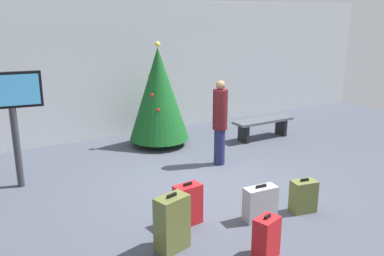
{
  "coord_description": "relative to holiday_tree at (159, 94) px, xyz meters",
  "views": [
    {
      "loc": [
        -3.56,
        -5.56,
        2.94
      ],
      "look_at": [
        0.12,
        0.76,
        0.9
      ],
      "focal_mm": 38.23,
      "sensor_mm": 36.0,
      "label": 1
    }
  ],
  "objects": [
    {
      "name": "ground_plane",
      "position": [
        -0.37,
        -2.69,
        -1.2
      ],
      "size": [
        16.0,
        16.0,
        0.0
      ],
      "primitive_type": "plane",
      "color": "#424754"
    },
    {
      "name": "waiting_bench",
      "position": [
        2.41,
        -0.82,
        -0.84
      ],
      "size": [
        1.57,
        0.44,
        0.48
      ],
      "color": "#4C5159",
      "rests_on": "ground_plane"
    },
    {
      "name": "back_wall",
      "position": [
        -0.37,
        1.29,
        0.44
      ],
      "size": [
        16.0,
        0.2,
        3.29
      ],
      "primitive_type": "cube",
      "color": "#B7BCC1",
      "rests_on": "ground_plane"
    },
    {
      "name": "suitcase_1",
      "position": [
        -1.79,
        -4.07,
        -0.83
      ],
      "size": [
        0.48,
        0.35,
        0.78
      ],
      "color": "#59602D",
      "rests_on": "ground_plane"
    },
    {
      "name": "suitcase_0",
      "position": [
        0.44,
        -4.15,
        -0.95
      ],
      "size": [
        0.42,
        0.29,
        0.54
      ],
      "color": "#59602D",
      "rests_on": "ground_plane"
    },
    {
      "name": "suitcase_3",
      "position": [
        -0.86,
        -4.82,
        -0.93
      ],
      "size": [
        0.37,
        0.3,
        0.58
      ],
      "color": "#B2191E",
      "rests_on": "ground_plane"
    },
    {
      "name": "holiday_tree",
      "position": [
        0.0,
        0.0,
        0.0
      ],
      "size": [
        1.37,
        1.37,
        2.37
      ],
      "color": "#4C3319",
      "rests_on": "ground_plane"
    },
    {
      "name": "flight_info_kiosk",
      "position": [
        -3.17,
        -0.93,
        0.25
      ],
      "size": [
        1.02,
        0.23,
        2.03
      ],
      "color": "#333338",
      "rests_on": "ground_plane"
    },
    {
      "name": "traveller_0",
      "position": [
        0.48,
        -1.77,
        -0.29
      ],
      "size": [
        0.38,
        0.38,
        1.71
      ],
      "color": "#1E234C",
      "rests_on": "ground_plane"
    },
    {
      "name": "suitcase_4",
      "position": [
        -0.29,
        -4.01,
        -0.95
      ],
      "size": [
        0.51,
        0.25,
        0.55
      ],
      "color": "#9EA0A5",
      "rests_on": "ground_plane"
    },
    {
      "name": "suitcase_2",
      "position": [
        -1.28,
        -3.59,
        -0.9
      ],
      "size": [
        0.41,
        0.26,
        0.64
      ],
      "color": "#B2191E",
      "rests_on": "ground_plane"
    }
  ]
}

